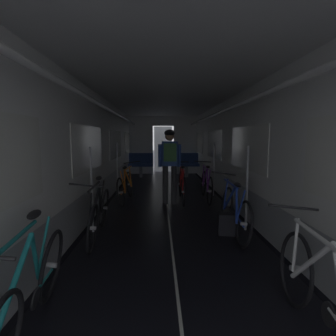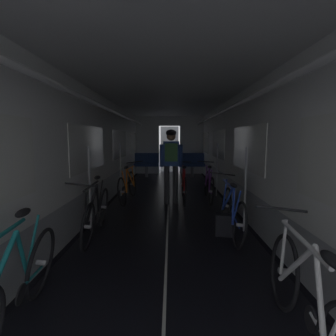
# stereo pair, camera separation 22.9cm
# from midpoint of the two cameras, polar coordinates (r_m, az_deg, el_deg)

# --- Properties ---
(ground_plane) EXTENTS (60.00, 60.00, 0.00)m
(ground_plane) POSITION_cam_midpoint_polar(r_m,az_deg,el_deg) (2.55, -0.25, -30.46)
(ground_plane) COLOR black
(train_car_shell) EXTENTS (3.14, 12.34, 2.57)m
(train_car_shell) POSITION_cam_midpoint_polar(r_m,az_deg,el_deg) (5.63, -1.35, 8.30)
(train_car_shell) COLOR black
(train_car_shell) RESTS_ON ground
(bench_seat_far_left) EXTENTS (0.98, 0.51, 0.95)m
(bench_seat_far_left) POSITION_cam_midpoint_polar(r_m,az_deg,el_deg) (10.19, -6.68, 1.17)
(bench_seat_far_left) COLOR gray
(bench_seat_far_left) RESTS_ON ground
(bench_seat_far_right) EXTENTS (0.98, 0.51, 0.95)m
(bench_seat_far_right) POSITION_cam_midpoint_polar(r_m,az_deg,el_deg) (10.20, 3.45, 1.21)
(bench_seat_far_right) COLOR gray
(bench_seat_far_right) RESTS_ON ground
(bicycle_black) EXTENTS (0.44, 1.69, 0.95)m
(bicycle_black) POSITION_cam_midpoint_polar(r_m,az_deg,el_deg) (4.19, -16.58, -9.63)
(bicycle_black) COLOR black
(bicycle_black) RESTS_ON ground
(bicycle_orange) EXTENTS (0.45, 1.69, 0.95)m
(bicycle_orange) POSITION_cam_midpoint_polar(r_m,az_deg,el_deg) (6.33, -10.39, -3.96)
(bicycle_orange) COLOR black
(bicycle_orange) RESTS_ON ground
(bicycle_blue) EXTENTS (0.44, 1.69, 0.96)m
(bicycle_blue) POSITION_cam_midpoint_polar(r_m,az_deg,el_deg) (4.28, 12.96, -9.19)
(bicycle_blue) COLOR black
(bicycle_blue) RESTS_ON ground
(bicycle_teal) EXTENTS (0.44, 1.70, 0.96)m
(bicycle_teal) POSITION_cam_midpoint_polar(r_m,az_deg,el_deg) (2.46, -30.76, -22.44)
(bicycle_teal) COLOR black
(bicycle_teal) RESTS_ON ground
(bicycle_purple) EXTENTS (0.44, 1.69, 0.94)m
(bicycle_purple) POSITION_cam_midpoint_polar(r_m,az_deg,el_deg) (6.41, 7.49, -3.76)
(bicycle_purple) COLOR black
(bicycle_purple) RESTS_ON ground
(bicycle_white) EXTENTS (0.44, 1.69, 0.95)m
(bicycle_white) POSITION_cam_midpoint_polar(r_m,az_deg,el_deg) (2.33, 28.74, -23.90)
(bicycle_white) COLOR black
(bicycle_white) RESTS_ON ground
(person_cyclist_aisle) EXTENTS (0.53, 0.39, 1.73)m
(person_cyclist_aisle) POSITION_cam_midpoint_polar(r_m,az_deg,el_deg) (5.90, -0.75, 2.14)
(person_cyclist_aisle) COLOR #2D2D33
(person_cyclist_aisle) RESTS_ON ground
(bicycle_red_in_aisle) EXTENTS (0.44, 1.69, 0.94)m
(bicycle_red_in_aisle) POSITION_cam_midpoint_polar(r_m,az_deg,el_deg) (6.27, 2.07, -3.93)
(bicycle_red_in_aisle) COLOR black
(bicycle_red_in_aisle) RESTS_ON ground
(backpack_on_floor) EXTENTS (0.29, 0.24, 0.34)m
(backpack_on_floor) POSITION_cam_midpoint_polar(r_m,az_deg,el_deg) (4.29, 11.33, -12.04)
(backpack_on_floor) COLOR black
(backpack_on_floor) RESTS_ON ground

